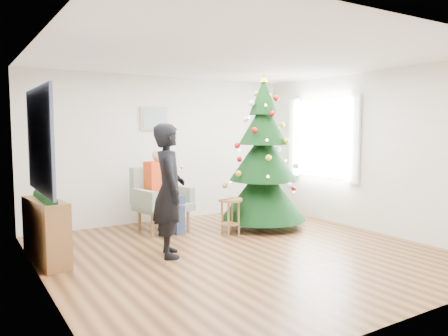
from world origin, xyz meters
TOP-DOWN VIEW (x-y plane):
  - floor at (0.00, 0.00)m, footprint 5.00×5.00m
  - ceiling at (0.00, 0.00)m, footprint 5.00×5.00m
  - wall_back at (0.00, 2.50)m, footprint 5.00×0.00m
  - wall_front at (0.00, -2.50)m, footprint 5.00×0.00m
  - wall_left at (-2.50, 0.00)m, footprint 0.00×5.00m
  - wall_right at (2.50, 0.00)m, footprint 0.00×5.00m
  - window_panel at (2.47, 1.00)m, footprint 0.04×1.30m
  - curtains at (2.44, 1.00)m, footprint 0.05×1.75m
  - christmas_tree at (1.18, 1.08)m, footprint 1.44×1.44m
  - stool at (0.41, 0.91)m, footprint 0.38×0.38m
  - laptop at (0.41, 0.91)m, footprint 0.37×0.36m
  - armchair at (-0.41, 1.74)m, footprint 0.94×0.90m
  - seated_person at (-0.39, 1.68)m, footprint 0.53×0.71m
  - standing_man at (-0.89, 0.37)m, footprint 0.59×0.73m
  - game_controller at (-0.71, 0.34)m, footprint 0.07×0.13m
  - console at (-2.33, 0.89)m, footprint 0.42×1.03m
  - garland at (-2.33, 0.89)m, footprint 0.14×0.90m
  - tapestry at (-2.46, 0.30)m, footprint 0.03×1.50m
  - framed_picture at (-0.20, 2.46)m, footprint 0.52×0.05m

SIDE VIEW (x-z plane):
  - floor at x=0.00m, z-range 0.00..0.00m
  - stool at x=0.41m, z-range 0.01..0.58m
  - armchair at x=-0.41m, z-range -0.13..0.91m
  - console at x=-2.33m, z-range 0.00..0.80m
  - laptop at x=0.41m, z-range 0.58..0.60m
  - seated_person at x=-0.39m, z-range 0.03..1.39m
  - garland at x=-2.33m, z-range 0.75..0.89m
  - standing_man at x=-0.89m, z-range 0.00..1.74m
  - game_controller at x=-0.71m, z-range 1.15..1.18m
  - christmas_tree at x=1.18m, z-range -0.13..2.47m
  - wall_back at x=0.00m, z-range -1.20..3.80m
  - wall_front at x=0.00m, z-range -1.20..3.80m
  - wall_left at x=-2.50m, z-range -1.20..3.80m
  - wall_right at x=2.50m, z-range -1.20..3.80m
  - window_panel at x=2.47m, z-range 0.80..2.20m
  - curtains at x=2.44m, z-range 0.75..2.25m
  - tapestry at x=-2.46m, z-range 0.98..2.12m
  - framed_picture at x=-0.20m, z-range 1.64..2.06m
  - ceiling at x=0.00m, z-range 2.60..2.60m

